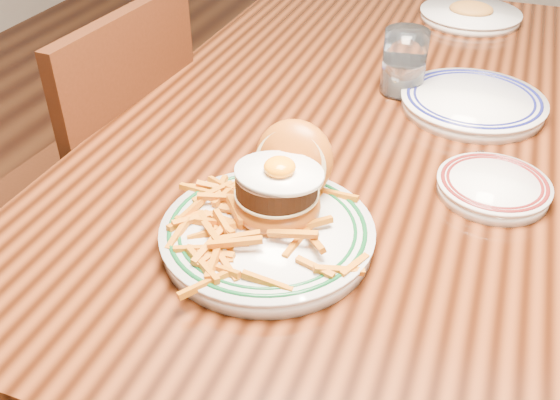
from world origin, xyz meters
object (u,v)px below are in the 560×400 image
(chair_left, at_px, (104,186))
(main_plate, at_px, (272,214))
(side_plate, at_px, (493,186))
(table, at_px, (347,146))

(chair_left, relative_size, main_plate, 2.94)
(chair_left, distance_m, side_plate, 0.89)
(chair_left, bearing_deg, side_plate, -3.57)
(chair_left, bearing_deg, main_plate, -27.27)
(main_plate, xyz_separation_m, side_plate, (0.29, 0.22, -0.02))
(table, distance_m, chair_left, 0.59)
(table, xyz_separation_m, side_plate, (0.29, -0.21, 0.10))
(table, bearing_deg, chair_left, -169.08)
(chair_left, height_order, main_plate, chair_left)
(side_plate, bearing_deg, table, 154.80)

